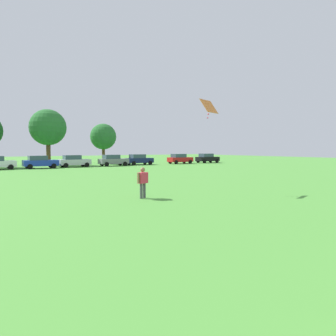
# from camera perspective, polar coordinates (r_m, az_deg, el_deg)

# --- Properties ---
(ground_plane) EXTENTS (160.00, 160.00, 0.00)m
(ground_plane) POSITION_cam_1_polar(r_m,az_deg,el_deg) (29.34, -22.06, -1.86)
(ground_plane) COLOR #4C9338
(adult_bystander) EXTENTS (0.75, 0.46, 1.65)m
(adult_bystander) POSITION_cam_1_polar(r_m,az_deg,el_deg) (16.76, -4.59, -2.17)
(adult_bystander) COLOR #4C4C51
(adult_bystander) RESTS_ON ground
(kite) EXTENTS (1.43, 1.00, 1.15)m
(kite) POSITION_cam_1_polar(r_m,az_deg,el_deg) (19.44, 7.41, 10.87)
(kite) COLOR orange
(parked_car_blue_2) EXTENTS (4.30, 2.02, 1.68)m
(parked_car_blue_2) POSITION_cam_1_polar(r_m,az_deg,el_deg) (44.70, -22.15, 1.04)
(parked_car_blue_2) COLOR #1E38AD
(parked_car_blue_2) RESTS_ON ground
(parked_car_silver_3) EXTENTS (4.30, 2.02, 1.68)m
(parked_car_silver_3) POSITION_cam_1_polar(r_m,az_deg,el_deg) (46.25, -16.64, 1.23)
(parked_car_silver_3) COLOR silver
(parked_car_silver_3) RESTS_ON ground
(parked_car_gray_4) EXTENTS (4.30, 2.02, 1.68)m
(parked_car_gray_4) POSITION_cam_1_polar(r_m,az_deg,el_deg) (47.86, -9.91, 1.40)
(parked_car_gray_4) COLOR slate
(parked_car_gray_4) RESTS_ON ground
(parked_car_navy_5) EXTENTS (4.30, 2.02, 1.68)m
(parked_car_navy_5) POSITION_cam_1_polar(r_m,az_deg,el_deg) (50.37, -5.27, 1.55)
(parked_car_navy_5) COLOR #141E4C
(parked_car_navy_5) RESTS_ON ground
(parked_car_red_6) EXTENTS (4.30, 2.02, 1.68)m
(parked_car_red_6) POSITION_cam_1_polar(r_m,az_deg,el_deg) (53.92, 2.15, 1.70)
(parked_car_red_6) COLOR red
(parked_car_red_6) RESTS_ON ground
(parked_car_black_7) EXTENTS (4.30, 2.02, 1.68)m
(parked_car_black_7) POSITION_cam_1_polar(r_m,az_deg,el_deg) (57.41, 7.10, 1.79)
(parked_car_black_7) COLOR black
(parked_car_black_7) RESTS_ON ground
(tree_right) EXTENTS (5.53, 5.53, 8.63)m
(tree_right) POSITION_cam_1_polar(r_m,az_deg,el_deg) (52.21, -20.90, 6.85)
(tree_right) COLOR brown
(tree_right) RESTS_ON ground
(tree_far_right) EXTENTS (4.34, 4.34, 6.76)m
(tree_far_right) POSITION_cam_1_polar(r_m,az_deg,el_deg) (54.20, -11.63, 5.56)
(tree_far_right) COLOR brown
(tree_far_right) RESTS_ON ground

